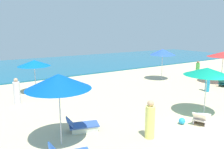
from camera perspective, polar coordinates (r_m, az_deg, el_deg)
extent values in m
cube|color=#196081|center=(28.42, -15.05, 2.34)|extent=(60.00, 15.21, 0.12)
cylinder|color=silver|center=(8.67, -13.04, -10.54)|extent=(0.05, 0.05, 2.19)
cone|color=#074DBA|center=(8.27, -13.45, -1.71)|extent=(2.38, 2.38, 0.55)
cube|color=silver|center=(9.74, -6.86, -14.06)|extent=(1.09, 0.37, 0.23)
cube|color=silver|center=(10.26, -7.40, -12.73)|extent=(1.09, 0.37, 0.23)
cube|color=#3759A6|center=(9.94, -7.16, -12.61)|extent=(1.39, 1.01, 0.06)
cube|color=#3759A6|center=(9.81, -10.57, -11.95)|extent=(0.51, 0.71, 0.38)
cylinder|color=silver|center=(19.84, 12.61, 1.76)|extent=(0.05, 0.05, 2.18)
cone|color=blue|center=(19.67, 12.78, 5.61)|extent=(2.14, 2.14, 0.49)
cylinder|color=silver|center=(16.15, -18.95, -1.26)|extent=(0.05, 0.05, 1.88)
cone|color=#0760AD|center=(15.95, -19.21, 2.77)|extent=(2.17, 2.17, 0.41)
cube|color=silver|center=(15.31, -15.84, -4.96)|extent=(1.06, 0.07, 0.21)
cube|color=silver|center=(15.78, -16.46, -4.51)|extent=(1.06, 0.07, 0.21)
cube|color=#2C48B4|center=(15.51, -16.18, -4.24)|extent=(1.20, 0.64, 0.06)
cube|color=#2C48B4|center=(15.29, -18.15, -3.63)|extent=(0.33, 0.59, 0.51)
cylinder|color=silver|center=(20.16, 26.20, 1.00)|extent=(0.05, 0.05, 2.17)
cone|color=red|center=(19.99, 26.52, 4.65)|extent=(2.49, 2.49, 0.41)
cube|color=silver|center=(19.61, 26.25, -2.23)|extent=(1.04, 0.08, 0.19)
cube|color=#1D6162|center=(18.95, 26.32, -1.70)|extent=(0.34, 0.65, 0.41)
cylinder|color=silver|center=(12.26, 22.65, -4.93)|extent=(0.05, 0.05, 2.07)
cone|color=#0B906D|center=(11.99, 23.09, 0.72)|extent=(2.27, 2.27, 0.38)
cube|color=silver|center=(11.54, 23.15, -10.85)|extent=(0.98, 0.43, 0.21)
cube|color=silver|center=(11.63, 20.66, -10.48)|extent=(0.98, 0.43, 0.21)
cube|color=silver|center=(11.53, 21.95, -10.05)|extent=(1.30, 0.99, 0.06)
cube|color=silver|center=(10.98, 21.40, -9.98)|extent=(0.59, 0.68, 0.43)
cylinder|color=silver|center=(14.14, -23.07, -4.42)|extent=(0.51, 0.51, 1.34)
sphere|color=tan|center=(13.96, -23.31, -1.33)|extent=(0.24, 0.24, 0.24)
cylinder|color=#F4EF77|center=(9.23, 9.63, -11.88)|extent=(0.52, 0.52, 1.33)
sphere|color=tan|center=(8.95, 9.80, -7.26)|extent=(0.26, 0.26, 0.26)
cylinder|color=green|center=(21.81, 20.94, 0.99)|extent=(0.43, 0.43, 1.33)
sphere|color=#916C4F|center=(21.69, 21.08, 2.97)|extent=(0.21, 0.21, 0.21)
cylinder|color=#2395BD|center=(17.08, 23.16, -1.82)|extent=(0.34, 0.34, 1.35)
sphere|color=#945F40|center=(16.93, 23.37, 0.78)|extent=(0.24, 0.24, 0.24)
sphere|color=#239DDB|center=(11.01, 17.39, -11.24)|extent=(0.30, 0.30, 0.30)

